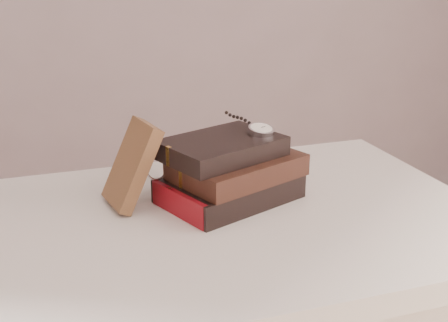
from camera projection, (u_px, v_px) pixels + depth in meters
name	position (u px, v px, depth m)	size (l,w,h in m)	color
table	(196.00, 267.00, 1.01)	(1.00, 0.60, 0.75)	beige
book_stack	(230.00, 171.00, 1.04)	(0.28, 0.23, 0.12)	black
journal	(132.00, 165.00, 1.02)	(0.02, 0.10, 0.15)	#492F1C
pocket_watch	(259.00, 129.00, 1.05)	(0.06, 0.15, 0.02)	silver
eyeglasses	(166.00, 164.00, 1.05)	(0.13, 0.14, 0.05)	silver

